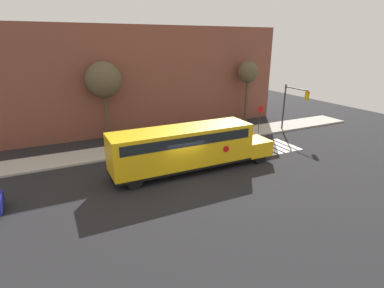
# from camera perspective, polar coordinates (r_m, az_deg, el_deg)

# --- Properties ---
(ground_plane) EXTENTS (60.00, 60.00, 0.00)m
(ground_plane) POSITION_cam_1_polar(r_m,az_deg,el_deg) (20.07, -1.69, -6.15)
(ground_plane) COLOR black
(sidewalk_strip) EXTENTS (44.00, 3.00, 0.15)m
(sidewalk_strip) POSITION_cam_1_polar(r_m,az_deg,el_deg) (25.68, -7.72, -0.42)
(sidewalk_strip) COLOR #B2ADA3
(sidewalk_strip) RESTS_ON ground
(building_backdrop) EXTENTS (32.00, 4.00, 9.98)m
(building_backdrop) POSITION_cam_1_polar(r_m,az_deg,el_deg) (30.71, -12.12, 11.93)
(building_backdrop) COLOR brown
(building_backdrop) RESTS_ON ground
(crosswalk_stripes) EXTENTS (4.00, 3.20, 0.01)m
(crosswalk_stripes) POSITION_cam_1_polar(r_m,az_deg,el_deg) (26.36, 14.90, -0.56)
(crosswalk_stripes) COLOR white
(crosswalk_stripes) RESTS_ON ground
(school_bus) EXTENTS (11.69, 2.57, 3.09)m
(school_bus) POSITION_cam_1_polar(r_m,az_deg,el_deg) (20.28, -0.92, -0.45)
(school_bus) COLOR yellow
(school_bus) RESTS_ON ground
(stop_sign) EXTENTS (0.64, 0.10, 2.81)m
(stop_sign) POSITION_cam_1_polar(r_m,az_deg,el_deg) (29.13, 12.75, 5.18)
(stop_sign) COLOR #38383A
(stop_sign) RESTS_ON ground
(traffic_light) EXTENTS (0.28, 3.01, 4.59)m
(traffic_light) POSITION_cam_1_polar(r_m,az_deg,el_deg) (30.50, 18.55, 7.66)
(traffic_light) COLOR #38383A
(traffic_light) RESTS_ON ground
(tree_near_sidewalk) EXTENTS (2.22, 2.22, 6.61)m
(tree_near_sidewalk) POSITION_cam_1_polar(r_m,az_deg,el_deg) (32.87, 10.62, 13.09)
(tree_near_sidewalk) COLOR brown
(tree_near_sidewalk) RESTS_ON ground
(tree_far_sidewalk) EXTENTS (3.08, 3.08, 6.97)m
(tree_far_sidewalk) POSITION_cam_1_polar(r_m,az_deg,el_deg) (27.27, -16.51, 11.59)
(tree_far_sidewalk) COLOR brown
(tree_far_sidewalk) RESTS_ON ground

